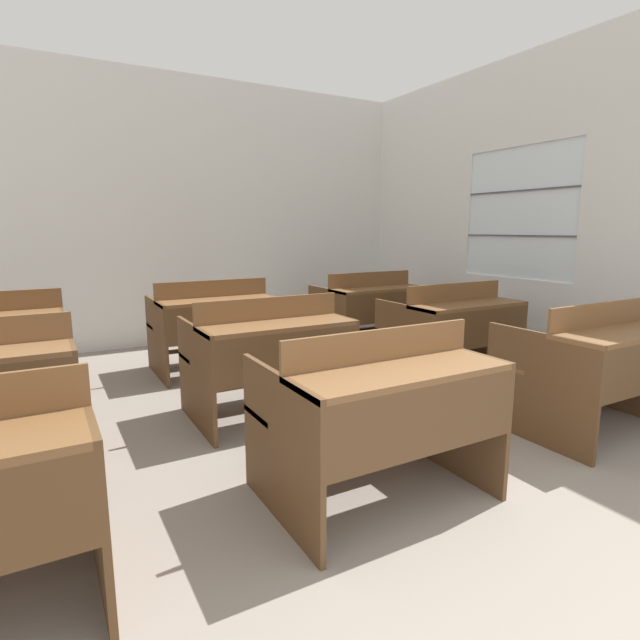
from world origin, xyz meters
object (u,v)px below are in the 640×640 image
object	(u,v)px
bench_second_right	(452,328)
bench_third_center	(213,322)
bench_front_center	(379,409)
bench_front_right	(596,362)
bench_second_center	(269,353)
bench_third_right	(369,308)

from	to	relation	value
bench_second_right	bench_third_center	bearing A→B (deg)	143.67
bench_front_center	bench_front_right	size ratio (longest dim) A/B	1.00
bench_second_right	bench_third_center	size ratio (longest dim) A/B	1.00
bench_third_center	bench_second_right	bearing A→B (deg)	-36.33
bench_second_center	bench_third_right	size ratio (longest dim) A/B	1.00
bench_second_center	bench_third_right	bearing A→B (deg)	36.62
bench_second_right	bench_third_center	distance (m)	2.24
bench_front_right	bench_third_center	bearing A→B (deg)	123.87
bench_third_right	bench_front_right	bearing A→B (deg)	-90.34
bench_front_center	bench_third_center	distance (m)	2.68
bench_third_center	bench_second_center	bearing A→B (deg)	-90.80
bench_front_right	bench_third_right	distance (m)	2.68
bench_second_center	bench_third_center	distance (m)	1.36
bench_front_center	bench_second_center	xyz separation A→B (m)	(-0.02, 1.31, 0.00)
bench_third_center	bench_third_right	distance (m)	1.81
bench_front_center	bench_second_center	bearing A→B (deg)	90.83
bench_third_center	bench_third_right	world-z (taller)	same
bench_third_center	bench_front_right	bearing A→B (deg)	-56.13
bench_front_right	bench_third_right	xyz separation A→B (m)	(0.02, 2.68, 0.00)
bench_second_right	bench_third_right	bearing A→B (deg)	89.64
bench_second_center	bench_second_right	world-z (taller)	same
bench_front_right	bench_second_right	bearing A→B (deg)	89.67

